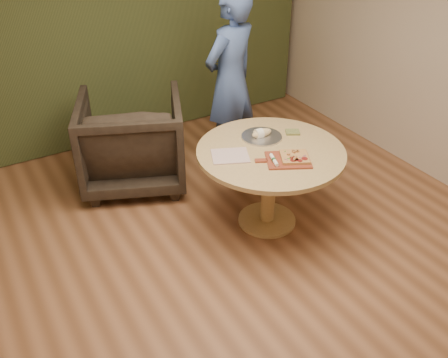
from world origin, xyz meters
name	(u,v)px	position (x,y,z in m)	size (l,w,h in m)	color
room_shell	(257,123)	(0.00, 0.00, 1.40)	(5.04, 6.04, 2.84)	#935D3A
curtain	(105,18)	(0.00, 2.90, 1.40)	(4.80, 0.14, 2.78)	#30391A
pedestal_table	(270,164)	(0.57, 0.61, 0.61)	(1.26, 1.26, 0.75)	tan
pizza_paddle	(287,160)	(0.58, 0.40, 0.76)	(0.47, 0.41, 0.01)	brown
flatbread_pizza	(295,157)	(0.64, 0.38, 0.78)	(0.30, 0.30, 0.04)	tan
cutlery_roll	(274,160)	(0.46, 0.42, 0.78)	(0.08, 0.20, 0.03)	white
newspaper	(230,156)	(0.22, 0.69, 0.76)	(0.30, 0.25, 0.01)	white
serving_tray	(262,137)	(0.63, 0.84, 0.76)	(0.36, 0.36, 0.02)	silver
bread_roll	(261,133)	(0.62, 0.84, 0.79)	(0.19, 0.09, 0.09)	beige
green_packet	(292,132)	(0.91, 0.76, 0.76)	(0.12, 0.10, 0.02)	#565D2A
armchair	(132,137)	(-0.21, 1.87, 0.51)	(0.98, 0.92, 1.01)	black
person_standing	(230,81)	(0.84, 1.73, 0.93)	(0.68, 0.44, 1.85)	#3E578E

